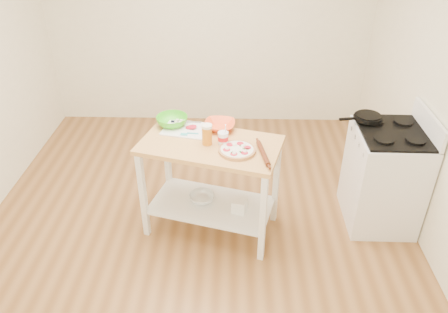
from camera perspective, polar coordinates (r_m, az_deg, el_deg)
room_shell at (r=3.40m, az=-4.34°, el=8.13°), size 4.04×4.54×2.74m
prep_island at (r=3.75m, az=-1.76°, el=-1.57°), size 1.28×0.92×0.90m
gas_stove at (r=4.21m, az=20.12°, el=-2.46°), size 0.60×0.69×1.11m
skillet at (r=4.07m, az=18.21°, el=4.88°), size 0.39×0.25×0.03m
pizza at (r=3.50m, az=1.71°, el=0.87°), size 0.30×0.30×0.05m
cutting_board at (r=3.84m, az=-4.91°, el=3.63°), size 0.45×0.38×0.04m
spatula at (r=3.74m, az=-4.63°, el=2.98°), size 0.15×0.05×0.01m
knife at (r=3.94m, az=-5.53°, el=4.54°), size 0.27×0.03×0.01m
orange_bowl at (r=3.82m, az=-0.56°, el=4.07°), size 0.29×0.29×0.07m
green_bowl at (r=3.90m, az=-6.80°, el=4.64°), size 0.29×0.29×0.09m
beer_pint at (r=3.57m, az=-2.24°, el=2.90°), size 0.09×0.09×0.18m
yogurt_tub at (r=3.59m, az=-0.12°, el=2.44°), size 0.09×0.09×0.19m
rolling_pin at (r=3.46m, az=5.13°, el=0.42°), size 0.10×0.35×0.04m
shelf_glass_bowl at (r=4.00m, az=-2.91°, el=-5.42°), size 0.25×0.25×0.07m
shelf_bin at (r=3.87m, az=2.02°, el=-6.43°), size 0.15×0.15×0.12m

